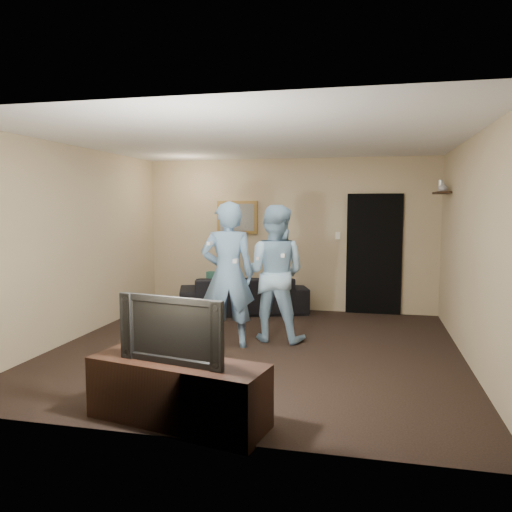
% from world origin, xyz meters
% --- Properties ---
extents(ground, '(5.00, 5.00, 0.00)m').
position_xyz_m(ground, '(0.00, 0.00, 0.00)').
color(ground, black).
rests_on(ground, ground).
extents(ceiling, '(5.00, 5.00, 0.04)m').
position_xyz_m(ceiling, '(0.00, 0.00, 2.60)').
color(ceiling, silver).
rests_on(ceiling, wall_back).
extents(wall_back, '(5.00, 0.04, 2.60)m').
position_xyz_m(wall_back, '(0.00, 2.50, 1.30)').
color(wall_back, tan).
rests_on(wall_back, ground).
extents(wall_front, '(5.00, 0.04, 2.60)m').
position_xyz_m(wall_front, '(0.00, -2.50, 1.30)').
color(wall_front, tan).
rests_on(wall_front, ground).
extents(wall_left, '(0.04, 5.00, 2.60)m').
position_xyz_m(wall_left, '(-2.50, 0.00, 1.30)').
color(wall_left, tan).
rests_on(wall_left, ground).
extents(wall_right, '(0.04, 5.00, 2.60)m').
position_xyz_m(wall_right, '(2.50, 0.00, 1.30)').
color(wall_right, tan).
rests_on(wall_right, ground).
extents(sofa, '(2.27, 1.49, 0.62)m').
position_xyz_m(sofa, '(-0.69, 2.07, 0.31)').
color(sofa, black).
rests_on(sofa, ground).
extents(throw_pillow, '(0.41, 0.22, 0.39)m').
position_xyz_m(throw_pillow, '(-1.14, 2.07, 0.48)').
color(throw_pillow, '#16433C').
rests_on(throw_pillow, sofa).
extents(painting_frame, '(0.72, 0.05, 0.57)m').
position_xyz_m(painting_frame, '(-0.90, 2.48, 1.60)').
color(painting_frame, olive).
rests_on(painting_frame, wall_back).
extents(painting_canvas, '(0.62, 0.01, 0.47)m').
position_xyz_m(painting_canvas, '(-0.90, 2.45, 1.60)').
color(painting_canvas, slate).
rests_on(painting_canvas, painting_frame).
extents(doorway, '(0.90, 0.06, 2.00)m').
position_xyz_m(doorway, '(1.45, 2.47, 1.00)').
color(doorway, black).
rests_on(doorway, ground).
extents(light_switch, '(0.08, 0.02, 0.12)m').
position_xyz_m(light_switch, '(0.85, 2.48, 1.30)').
color(light_switch, silver).
rests_on(light_switch, wall_back).
extents(wall_shelf, '(0.20, 0.60, 0.03)m').
position_xyz_m(wall_shelf, '(2.39, 1.80, 1.99)').
color(wall_shelf, black).
rests_on(wall_shelf, wall_right).
extents(shelf_vase, '(0.16, 0.16, 0.14)m').
position_xyz_m(shelf_vase, '(2.39, 1.68, 2.07)').
color(shelf_vase, '#B5B5BA').
rests_on(shelf_vase, wall_shelf).
extents(shelf_figurine, '(0.06, 0.06, 0.18)m').
position_xyz_m(shelf_figurine, '(2.39, 1.93, 2.09)').
color(shelf_figurine, silver).
rests_on(shelf_figurine, wall_shelf).
extents(tv_console, '(1.60, 0.79, 0.55)m').
position_xyz_m(tv_console, '(-0.16, -2.22, 0.25)').
color(tv_console, black).
rests_on(tv_console, ground).
extents(television, '(0.97, 0.32, 0.56)m').
position_xyz_m(television, '(-0.16, -2.22, 0.80)').
color(television, black).
rests_on(television, tv_console).
extents(wii_player_left, '(0.78, 0.63, 1.85)m').
position_xyz_m(wii_player_left, '(-0.37, 0.04, 0.93)').
color(wii_player_left, '#6A92B9').
rests_on(wii_player_left, ground).
extents(wii_player_right, '(0.94, 0.77, 1.81)m').
position_xyz_m(wii_player_right, '(0.14, 0.48, 0.91)').
color(wii_player_right, '#9CC6E4').
rests_on(wii_player_right, ground).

